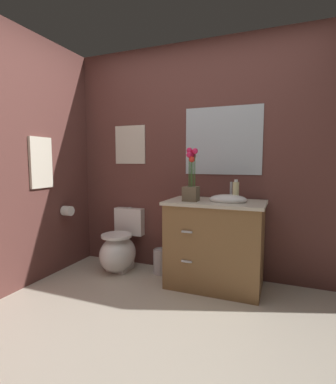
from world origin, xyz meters
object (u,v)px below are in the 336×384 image
object	(u,v)px
wall_mirror	(223,141)
hanging_towel	(41,163)
soap_bottle	(236,191)
flower_vase	(191,183)
wall_poster	(130,145)
toilet_paper_roll	(68,211)
vanity_cabinet	(215,243)
trash_bin	(161,261)
toilet	(120,249)

from	to	relation	value
wall_mirror	hanging_towel	distance (m)	1.89
hanging_towel	soap_bottle	bearing A→B (deg)	15.39
flower_vase	wall_poster	world-z (taller)	wall_poster
soap_bottle	toilet_paper_roll	distance (m)	1.87
vanity_cabinet	wall_mirror	distance (m)	1.05
soap_bottle	wall_mirror	world-z (taller)	wall_mirror
flower_vase	vanity_cabinet	bearing A→B (deg)	20.93
toilet_paper_roll	flower_vase	bearing A→B (deg)	3.36
soap_bottle	wall_poster	size ratio (longest dim) A/B	0.47
wall_poster	hanging_towel	distance (m)	1.00
vanity_cabinet	toilet_paper_roll	xyz separation A→B (m)	(-1.66, -0.17, 0.24)
trash_bin	toilet_paper_roll	xyz separation A→B (m)	(-1.04, -0.28, 0.54)
toilet	vanity_cabinet	xyz separation A→B (m)	(1.10, -0.03, 0.20)
toilet	wall_mirror	bearing A→B (deg)	13.71
trash_bin	hanging_towel	bearing A→B (deg)	-151.99
vanity_cabinet	toilet_paper_roll	world-z (taller)	vanity_cabinet
soap_bottle	toilet	bearing A→B (deg)	-178.91
toilet	flower_vase	xyz separation A→B (m)	(0.88, -0.11, 0.79)
trash_bin	toilet	bearing A→B (deg)	-170.15
hanging_towel	toilet_paper_roll	bearing A→B (deg)	79.64
hanging_towel	toilet	bearing A→B (deg)	39.06
toilet	hanging_towel	distance (m)	1.26
flower_vase	trash_bin	distance (m)	1.00
trash_bin	vanity_cabinet	bearing A→B (deg)	-10.00
toilet	flower_vase	size ratio (longest dim) A/B	1.34
toilet	wall_mirror	size ratio (longest dim) A/B	0.86
trash_bin	wall_poster	size ratio (longest dim) A/B	0.61
flower_vase	soap_bottle	distance (m)	0.44
vanity_cabinet	toilet	bearing A→B (deg)	178.62
flower_vase	hanging_towel	world-z (taller)	hanging_towel
toilet	toilet_paper_roll	world-z (taller)	toilet_paper_roll
hanging_towel	toilet_paper_roll	xyz separation A→B (m)	(0.06, 0.30, -0.54)
vanity_cabinet	hanging_towel	size ratio (longest dim) A/B	1.99
vanity_cabinet	flower_vase	xyz separation A→B (m)	(-0.22, -0.09, 0.59)
toilet	trash_bin	size ratio (longest dim) A/B	2.54
toilet	trash_bin	xyz separation A→B (m)	(0.48, 0.08, -0.11)
vanity_cabinet	wall_mirror	world-z (taller)	wall_mirror
toilet	trash_bin	bearing A→B (deg)	9.85
trash_bin	hanging_towel	size ratio (longest dim) A/B	0.52
toilet	wall_poster	bearing A→B (deg)	90.00
toilet_paper_roll	hanging_towel	bearing A→B (deg)	-100.36
vanity_cabinet	wall_poster	world-z (taller)	wall_poster
soap_bottle	wall_mirror	size ratio (longest dim) A/B	0.26
vanity_cabinet	toilet_paper_roll	bearing A→B (deg)	-174.14
vanity_cabinet	soap_bottle	size ratio (longest dim) A/B	4.93
wall_mirror	trash_bin	bearing A→B (deg)	-163.39
flower_vase	toilet	bearing A→B (deg)	172.70
trash_bin	hanging_towel	distance (m)	1.65
toilet	toilet_paper_roll	xyz separation A→B (m)	(-0.56, -0.20, 0.44)
wall_poster	hanging_towel	bearing A→B (deg)	-128.70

